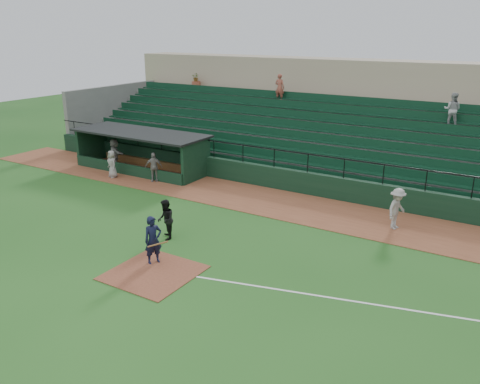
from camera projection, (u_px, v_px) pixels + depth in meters
The scene contains 12 objects.
ground at pixel (171, 262), 18.63m from camera, with size 90.00×90.00×0.00m, color #22561C.
warning_track at pixel (271, 202), 25.09m from camera, with size 40.00×4.00×0.03m, color brown.
home_plate_dirt at pixel (154, 273), 17.82m from camera, with size 3.00×3.00×0.03m, color brown.
foul_line at pixel (391, 307), 15.62m from camera, with size 18.00×0.09×0.01m, color white.
stadium_structure at pixel (334, 130), 31.20m from camera, with size 38.00×13.08×6.40m.
dugout at pixel (146, 148), 30.78m from camera, with size 8.90×3.20×2.42m.
batter_at_plate at pixel (153, 240), 18.29m from camera, with size 1.15×0.81×1.87m.
umpire at pixel (166, 220), 20.47m from camera, with size 0.84×0.65×1.72m, color black.
runner at pixel (397, 209), 21.44m from camera, with size 1.20×0.69×1.85m, color #A29D98.
dugout_player_a at pixel (154, 167), 28.18m from camera, with size 1.00×0.42×1.70m, color gray.
dugout_player_b at pixel (112, 164), 28.98m from camera, with size 0.79×0.52×1.63m, color gray.
dugout_player_c at pixel (115, 153), 31.13m from camera, with size 1.69×0.54×1.83m, color gray.
Camera 1 is at (11.04, -12.96, 8.43)m, focal length 36.74 mm.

